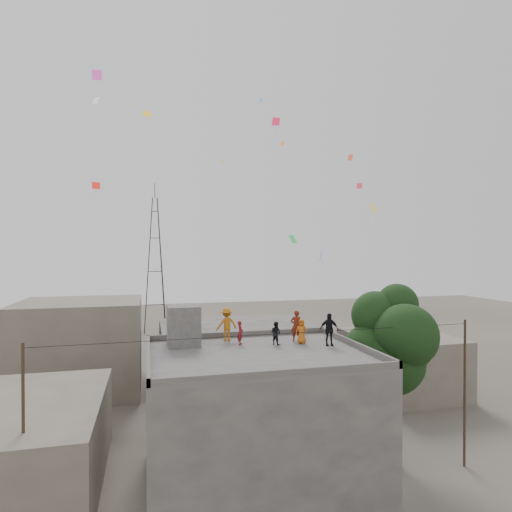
{
  "coord_description": "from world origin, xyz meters",
  "views": [
    {
      "loc": [
        -4.94,
        -19.15,
        10.84
      ],
      "look_at": [
        0.8,
        3.46,
        10.57
      ],
      "focal_mm": 30.0,
      "sensor_mm": 36.0,
      "label": 1
    }
  ],
  "objects_px": {
    "stair_head_box": "(183,325)",
    "person_red_adult": "(296,326)",
    "transmission_tower": "(155,264)",
    "person_dark_adult": "(329,329)",
    "tree": "(392,342)"
  },
  "relations": [
    {
      "from": "tree",
      "to": "person_dark_adult",
      "type": "bearing_deg",
      "value": 179.12
    },
    {
      "from": "stair_head_box",
      "to": "tree",
      "type": "bearing_deg",
      "value": -10.74
    },
    {
      "from": "stair_head_box",
      "to": "person_dark_adult",
      "type": "height_order",
      "value": "stair_head_box"
    },
    {
      "from": "stair_head_box",
      "to": "tree",
      "type": "height_order",
      "value": "tree"
    },
    {
      "from": "transmission_tower",
      "to": "person_dark_adult",
      "type": "xyz_separation_m",
      "value": [
        7.86,
        -39.35,
        -2.16
      ]
    },
    {
      "from": "person_red_adult",
      "to": "person_dark_adult",
      "type": "bearing_deg",
      "value": 142.8
    },
    {
      "from": "stair_head_box",
      "to": "person_red_adult",
      "type": "relative_size",
      "value": 1.23
    },
    {
      "from": "stair_head_box",
      "to": "person_dark_adult",
      "type": "distance_m",
      "value": 7.33
    },
    {
      "from": "tree",
      "to": "person_dark_adult",
      "type": "distance_m",
      "value": 3.6
    },
    {
      "from": "person_red_adult",
      "to": "person_dark_adult",
      "type": "height_order",
      "value": "person_red_adult"
    },
    {
      "from": "transmission_tower",
      "to": "person_dark_adult",
      "type": "relative_size",
      "value": 12.3
    },
    {
      "from": "transmission_tower",
      "to": "person_dark_adult",
      "type": "bearing_deg",
      "value": -78.7
    },
    {
      "from": "stair_head_box",
      "to": "tree",
      "type": "distance_m",
      "value": 10.8
    },
    {
      "from": "stair_head_box",
      "to": "person_red_adult",
      "type": "distance_m",
      "value": 5.84
    },
    {
      "from": "stair_head_box",
      "to": "transmission_tower",
      "type": "height_order",
      "value": "transmission_tower"
    }
  ]
}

